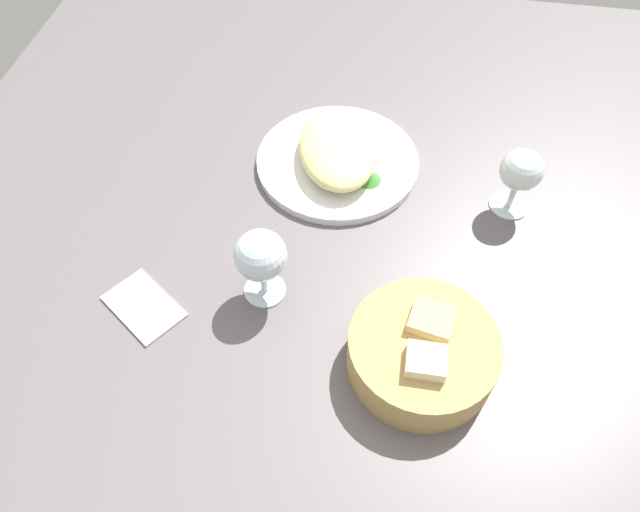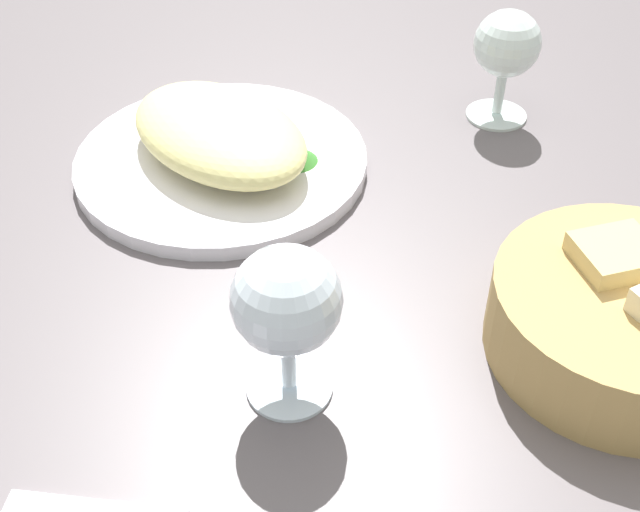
% 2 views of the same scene
% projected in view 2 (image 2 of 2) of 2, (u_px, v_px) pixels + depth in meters
% --- Properties ---
extents(ground_plane, '(1.40, 1.40, 0.02)m').
position_uv_depth(ground_plane, '(321.00, 243.00, 0.70)').
color(ground_plane, '#5E575A').
extents(plate, '(0.27, 0.27, 0.01)m').
position_uv_depth(plate, '(222.00, 161.00, 0.76)').
color(plate, white).
rests_on(plate, ground_plane).
extents(omelette, '(0.22, 0.17, 0.05)m').
position_uv_depth(omelette, '(219.00, 133.00, 0.74)').
color(omelette, '#E3D988').
rests_on(omelette, plate).
extents(lettuce_garnish, '(0.04, 0.04, 0.02)m').
position_uv_depth(lettuce_garnish, '(295.00, 153.00, 0.75)').
color(lettuce_garnish, '#39822F').
rests_on(lettuce_garnish, plate).
extents(bread_basket, '(0.19, 0.19, 0.08)m').
position_uv_depth(bread_basket, '(627.00, 317.00, 0.57)').
color(bread_basket, tan).
rests_on(bread_basket, ground_plane).
extents(wine_glass_near, '(0.07, 0.07, 0.12)m').
position_uv_depth(wine_glass_near, '(287.00, 306.00, 0.51)').
color(wine_glass_near, silver).
rests_on(wine_glass_near, ground_plane).
extents(wine_glass_far, '(0.06, 0.06, 0.11)m').
position_uv_depth(wine_glass_far, '(506.00, 50.00, 0.79)').
color(wine_glass_far, silver).
rests_on(wine_glass_far, ground_plane).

